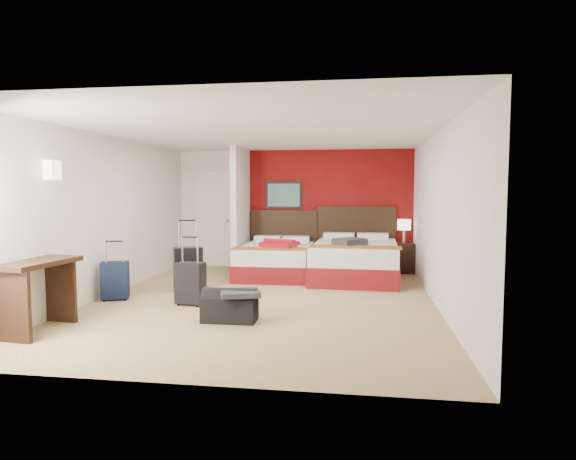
% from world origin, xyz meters
% --- Properties ---
extents(ground, '(6.50, 6.50, 0.00)m').
position_xyz_m(ground, '(0.00, 0.00, 0.00)').
color(ground, tan).
rests_on(ground, ground).
extents(room_walls, '(5.02, 6.52, 2.50)m').
position_xyz_m(room_walls, '(-1.40, 1.42, 1.26)').
color(room_walls, white).
rests_on(room_walls, ground).
extents(red_accent_panel, '(3.50, 0.04, 2.50)m').
position_xyz_m(red_accent_panel, '(0.75, 3.23, 1.25)').
color(red_accent_panel, maroon).
rests_on(red_accent_panel, ground).
extents(partition_wall, '(0.12, 1.20, 2.50)m').
position_xyz_m(partition_wall, '(-1.00, 2.61, 1.25)').
color(partition_wall, silver).
rests_on(partition_wall, ground).
extents(entry_door, '(0.82, 0.06, 2.05)m').
position_xyz_m(entry_door, '(-1.75, 3.20, 1.02)').
color(entry_door, silver).
rests_on(entry_door, ground).
extents(bed_left, '(1.39, 1.96, 0.58)m').
position_xyz_m(bed_left, '(-0.19, 2.14, 0.29)').
color(bed_left, silver).
rests_on(bed_left, ground).
extents(bed_right, '(1.62, 2.26, 0.66)m').
position_xyz_m(bed_right, '(1.33, 2.02, 0.33)').
color(bed_right, white).
rests_on(bed_right, ground).
extents(red_suitcase_open, '(0.83, 0.98, 0.11)m').
position_xyz_m(red_suitcase_open, '(-0.09, 2.04, 0.63)').
color(red_suitcase_open, '#AD0E1F').
rests_on(red_suitcase_open, bed_left).
extents(jacket_bundle, '(0.66, 0.66, 0.12)m').
position_xyz_m(jacket_bundle, '(1.23, 1.72, 0.72)').
color(jacket_bundle, '#3A3A3F').
rests_on(jacket_bundle, bed_right).
extents(nightstand, '(0.47, 0.47, 0.60)m').
position_xyz_m(nightstand, '(2.28, 2.87, 0.30)').
color(nightstand, black).
rests_on(nightstand, ground).
extents(table_lamp, '(0.30, 0.30, 0.47)m').
position_xyz_m(table_lamp, '(2.28, 2.87, 0.83)').
color(table_lamp, white).
rests_on(table_lamp, nightstand).
extents(suitcase_black, '(0.54, 0.46, 0.69)m').
position_xyz_m(suitcase_black, '(-1.39, 0.54, 0.34)').
color(suitcase_black, black).
rests_on(suitcase_black, ground).
extents(suitcase_charcoal, '(0.42, 0.29, 0.59)m').
position_xyz_m(suitcase_charcoal, '(-1.00, -0.45, 0.29)').
color(suitcase_charcoal, black).
rests_on(suitcase_charcoal, ground).
extents(suitcase_navy, '(0.45, 0.36, 0.55)m').
position_xyz_m(suitcase_navy, '(-2.23, -0.30, 0.27)').
color(suitcase_navy, '#111A33').
rests_on(suitcase_navy, ground).
extents(duffel_bag, '(0.68, 0.36, 0.34)m').
position_xyz_m(duffel_bag, '(-0.20, -1.22, 0.17)').
color(duffel_bag, black).
rests_on(duffel_bag, ground).
extents(jacket_draped, '(0.59, 0.54, 0.06)m').
position_xyz_m(jacket_draped, '(-0.05, -1.27, 0.37)').
color(jacket_draped, '#323236').
rests_on(jacket_draped, duffel_bag).
extents(desk, '(0.60, 1.05, 0.84)m').
position_xyz_m(desk, '(-2.30, -1.98, 0.42)').
color(desk, '#331C11').
rests_on(desk, ground).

